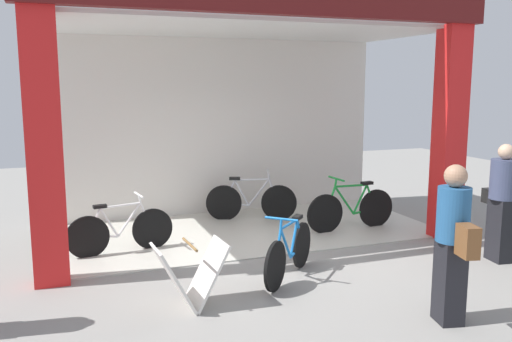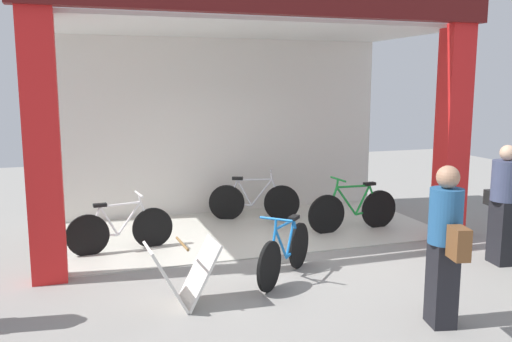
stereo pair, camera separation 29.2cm
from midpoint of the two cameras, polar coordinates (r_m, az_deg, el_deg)
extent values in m
plane|color=gray|center=(7.96, 0.81, -9.01)|extent=(20.87, 20.87, 0.00)
cube|color=beige|center=(9.30, -2.50, -6.27)|extent=(6.43, 2.97, 0.02)
cube|color=silver|center=(10.42, -5.07, 4.77)|extent=(6.43, 0.12, 3.38)
cube|color=red|center=(7.10, -22.43, 2.06)|extent=(0.42, 0.36, 3.38)
cube|color=red|center=(9.12, 18.79, 3.70)|extent=(0.42, 0.36, 3.38)
cube|color=silver|center=(9.00, -2.65, 14.69)|extent=(6.43, 2.97, 0.06)
cylinder|color=black|center=(9.95, -4.24, -3.37)|extent=(0.63, 0.26, 0.65)
cylinder|color=black|center=(9.94, 1.58, -3.37)|extent=(0.63, 0.26, 0.65)
cylinder|color=silver|center=(9.94, -2.87, -3.51)|extent=(0.43, 0.18, 0.08)
cylinder|color=silver|center=(9.90, -2.36, -2.31)|extent=(0.28, 0.13, 0.49)
cylinder|color=silver|center=(9.89, -0.54, -2.26)|extent=(0.39, 0.17, 0.51)
cylinder|color=silver|center=(9.85, -1.28, -0.91)|extent=(0.60, 0.25, 0.05)
cylinder|color=silver|center=(9.90, -3.62, -2.17)|extent=(0.21, 0.11, 0.44)
cylinder|color=silver|center=(9.89, 1.01, -2.12)|extent=(0.20, 0.10, 0.45)
cylinder|color=silver|center=(9.83, 0.48, -0.49)|extent=(0.06, 0.05, 0.14)
cylinder|color=silver|center=(9.82, 0.42, -0.11)|extent=(0.18, 0.44, 0.03)
cube|color=black|center=(9.85, -3.10, -0.79)|extent=(0.22, 0.16, 0.05)
cylinder|color=black|center=(8.22, -18.25, -6.63)|extent=(0.62, 0.13, 0.62)
cylinder|color=black|center=(8.43, -11.80, -5.97)|extent=(0.62, 0.13, 0.62)
cylinder|color=white|center=(8.26, -16.70, -6.64)|extent=(0.42, 0.09, 0.08)
cylinder|color=white|center=(8.23, -16.17, -5.23)|extent=(0.27, 0.07, 0.47)
cylinder|color=white|center=(8.29, -14.16, -4.98)|extent=(0.38, 0.09, 0.49)
cylinder|color=white|center=(8.21, -15.04, -3.53)|extent=(0.59, 0.12, 0.05)
cylinder|color=white|center=(8.19, -17.60, -5.20)|extent=(0.21, 0.06, 0.42)
cylinder|color=white|center=(8.35, -12.48, -4.65)|extent=(0.19, 0.06, 0.43)
cylinder|color=white|center=(8.27, -13.12, -2.88)|extent=(0.06, 0.04, 0.13)
cylinder|color=white|center=(8.25, -13.20, -2.47)|extent=(0.09, 0.43, 0.03)
cube|color=black|center=(8.15, -17.08, -3.58)|extent=(0.20, 0.12, 0.05)
cylinder|color=black|center=(9.67, 11.64, -3.86)|extent=(0.67, 0.09, 0.67)
cylinder|color=black|center=(9.12, 6.35, -4.52)|extent=(0.67, 0.09, 0.67)
cylinder|color=#198C33|center=(9.54, 10.45, -4.16)|extent=(0.45, 0.06, 0.09)
cylinder|color=#198C33|center=(9.44, 10.02, -2.94)|extent=(0.29, 0.05, 0.50)
cylinder|color=#198C33|center=(9.27, 8.38, -3.07)|extent=(0.41, 0.06, 0.52)
cylinder|color=#198C33|center=(9.29, 9.09, -1.54)|extent=(0.64, 0.08, 0.05)
cylinder|color=#198C33|center=(9.56, 11.13, -2.67)|extent=(0.22, 0.05, 0.45)
cylinder|color=#198C33|center=(9.12, 6.93, -3.08)|extent=(0.20, 0.05, 0.46)
cylinder|color=#198C33|center=(9.11, 7.47, -1.23)|extent=(0.06, 0.04, 0.14)
cylinder|color=#198C33|center=(9.11, 7.54, -0.81)|extent=(0.06, 0.47, 0.03)
cube|color=black|center=(9.46, 10.72, -1.26)|extent=(0.21, 0.11, 0.05)
cylinder|color=black|center=(7.47, 3.70, -7.77)|extent=(0.46, 0.47, 0.62)
cylinder|color=black|center=(6.62, 0.75, -9.99)|extent=(0.46, 0.47, 0.62)
cylinder|color=blue|center=(7.27, 3.07, -8.42)|extent=(0.32, 0.32, 0.08)
cylinder|color=blue|center=(7.14, 2.83, -7.07)|extent=(0.21, 0.22, 0.46)
cylinder|color=blue|center=(6.87, 1.92, -7.65)|extent=(0.29, 0.29, 0.48)
cylinder|color=blue|center=(6.92, 2.31, -5.60)|extent=(0.44, 0.45, 0.05)
cylinder|color=blue|center=(7.32, 3.43, -6.48)|extent=(0.17, 0.17, 0.42)
cylinder|color=blue|center=(6.64, 1.08, -8.04)|extent=(0.15, 0.16, 0.43)
cylinder|color=blue|center=(6.64, 1.39, -5.60)|extent=(0.06, 0.06, 0.13)
cylinder|color=blue|center=(6.64, 1.42, -5.07)|extent=(0.33, 0.32, 0.03)
cube|color=black|center=(7.18, 3.20, -4.89)|extent=(0.20, 0.20, 0.05)
cube|color=silver|center=(6.16, -10.02, -11.08)|extent=(0.44, 0.53, 0.75)
cube|color=silver|center=(6.25, -6.55, -10.68)|extent=(0.44, 0.53, 0.75)
cylinder|color=olive|center=(6.09, -8.35, -7.65)|extent=(0.06, 0.51, 0.03)
cube|color=black|center=(8.35, 23.39, -5.71)|extent=(0.28, 0.37, 0.89)
cylinder|color=#3F4766|center=(8.20, 23.71, -0.80)|extent=(0.42, 0.42, 0.56)
sphere|color=#D8AD8C|center=(8.15, 23.88, 1.87)|extent=(0.21, 0.21, 0.21)
cube|color=black|center=(8.50, 22.37, -2.44)|extent=(0.14, 0.21, 0.21)
cube|color=black|center=(6.06, 18.34, -11.01)|extent=(0.30, 0.35, 0.88)
cylinder|color=#26598C|center=(5.86, 18.70, -4.35)|extent=(0.40, 0.40, 0.57)
sphere|color=tan|center=(5.78, 18.90, -0.49)|extent=(0.23, 0.23, 0.23)
cube|color=brown|center=(5.64, 19.98, -6.96)|extent=(0.20, 0.27, 0.31)
camera|label=1|loc=(0.15, -91.00, -0.16)|focal=38.07mm
camera|label=2|loc=(0.15, 89.00, 0.16)|focal=38.07mm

